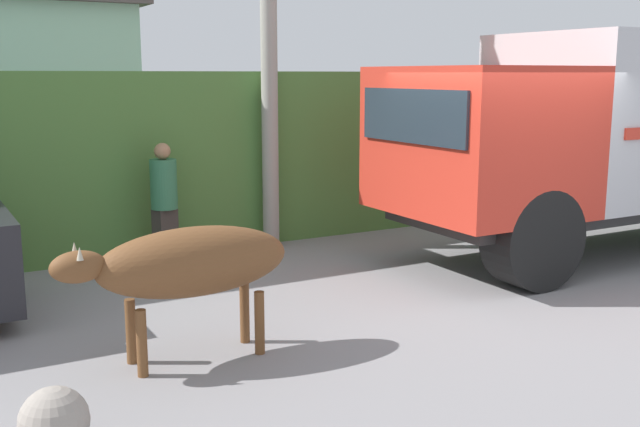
# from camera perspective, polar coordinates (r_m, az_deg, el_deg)

# --- Properties ---
(ground_plane) EXTENTS (60.00, 60.00, 0.00)m
(ground_plane) POSITION_cam_1_polar(r_m,az_deg,el_deg) (9.24, 14.11, -5.32)
(ground_plane) COLOR gray
(hillside_embankment) EXTENTS (32.00, 5.20, 2.52)m
(hillside_embankment) POSITION_cam_1_polar(r_m,az_deg,el_deg) (13.95, -2.81, 5.54)
(hillside_embankment) COLOR #4C7A38
(hillside_embankment) RESTS_ON ground_plane
(cargo_truck) EXTENTS (6.63, 2.38, 3.01)m
(cargo_truck) POSITION_cam_1_polar(r_m,az_deg,el_deg) (11.22, 21.54, 5.97)
(cargo_truck) COLOR #2D2D2D
(cargo_truck) RESTS_ON ground_plane
(brown_cow) EXTENTS (2.06, 0.61, 1.19)m
(brown_cow) POSITION_cam_1_polar(r_m,az_deg,el_deg) (6.56, -9.93, -3.78)
(brown_cow) COLOR brown
(brown_cow) RESTS_ON ground_plane
(pedestrian_on_hill) EXTENTS (0.45, 0.45, 1.61)m
(pedestrian_on_hill) POSITION_cam_1_polar(r_m,az_deg,el_deg) (9.98, -11.79, 1.10)
(pedestrian_on_hill) COLOR #38332D
(pedestrian_on_hill) RESTS_ON ground_plane
(utility_pole) EXTENTS (0.90, 0.23, 6.35)m
(utility_pole) POSITION_cam_1_polar(r_m,az_deg,el_deg) (10.68, -3.94, 14.87)
(utility_pole) COLOR #9E998E
(utility_pole) RESTS_ON ground_plane
(roadside_rock) EXTENTS (0.46, 0.46, 0.46)m
(roadside_rock) POSITION_cam_1_polar(r_m,az_deg,el_deg) (5.40, -19.60, -14.68)
(roadside_rock) COLOR gray
(roadside_rock) RESTS_ON ground_plane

